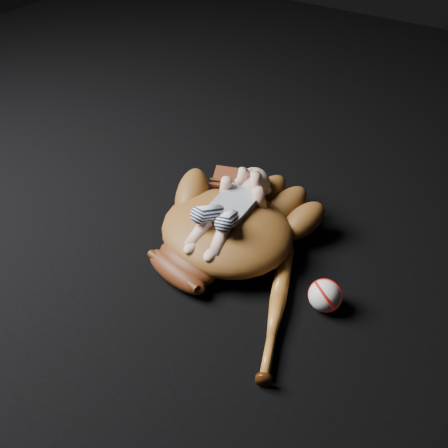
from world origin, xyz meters
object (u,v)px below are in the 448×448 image
(baseball_glove, at_px, (227,226))
(baseball_bat, at_px, (276,309))
(newborn_baby, at_px, (228,209))
(baseball, at_px, (325,296))

(baseball_glove, relative_size, baseball_bat, 1.20)
(baseball_glove, height_order, newborn_baby, newborn_baby)
(baseball_bat, relative_size, baseball, 5.47)
(baseball_bat, distance_m, baseball, 0.12)
(baseball_glove, height_order, baseball, baseball_glove)
(baseball_glove, xyz_separation_m, baseball_bat, (0.22, -0.13, -0.06))
(baseball_glove, distance_m, baseball_bat, 0.26)
(baseball, bearing_deg, newborn_baby, 169.21)
(baseball_glove, relative_size, newborn_baby, 1.47)
(newborn_baby, relative_size, baseball_bat, 0.82)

